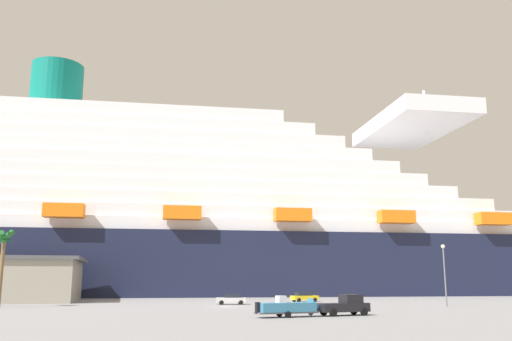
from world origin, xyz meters
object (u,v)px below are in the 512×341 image
cruise_ship (171,224)px  small_boat_on_trailer (292,307)px  parked_car_yellow_taxi (304,297)px  palm_tree (4,244)px  parked_car_silver_sedan (231,299)px  pickup_truck (345,305)px  street_lamp (444,266)px

cruise_ship → small_boat_on_trailer: 80.20m
parked_car_yellow_taxi → palm_tree: bearing=-165.6°
small_boat_on_trailer → parked_car_yellow_taxi: small_boat_on_trailer is taller
small_boat_on_trailer → palm_tree: 44.23m
cruise_ship → parked_car_silver_sedan: cruise_ship is taller
cruise_ship → small_boat_on_trailer: bearing=-81.4°
palm_tree → parked_car_yellow_taxi: size_ratio=2.19×
pickup_truck → parked_car_silver_sedan: size_ratio=1.30×
cruise_ship → pickup_truck: 79.92m
parked_car_silver_sedan → palm_tree: bearing=-173.8°
small_boat_on_trailer → palm_tree: size_ratio=0.77×
cruise_ship → pickup_truck: (17.85, -76.26, -15.87)m
pickup_truck → small_boat_on_trailer: 6.25m
pickup_truck → street_lamp: (20.18, 15.86, 4.54)m
parked_car_yellow_taxi → street_lamp: bearing=-52.3°
parked_car_yellow_taxi → parked_car_silver_sedan: same height
pickup_truck → small_boat_on_trailer: (-6.08, -1.45, -0.08)m
palm_tree → parked_car_yellow_taxi: 48.22m
parked_car_silver_sedan → parked_car_yellow_taxi: bearing=31.3°
cruise_ship → parked_car_yellow_taxi: (22.54, -40.40, -16.08)m
small_boat_on_trailer → parked_car_yellow_taxi: bearing=73.9°
palm_tree → parked_car_silver_sedan: 33.62m
small_boat_on_trailer → palm_tree: palm_tree is taller
pickup_truck → parked_car_yellow_taxi: 36.17m
cruise_ship → parked_car_yellow_taxi: 48.98m
palm_tree → street_lamp: bearing=-7.6°
pickup_truck → small_boat_on_trailer: bearing=-166.6°
cruise_ship → parked_car_yellow_taxi: size_ratio=50.42×
small_boat_on_trailer → parked_car_yellow_taxi: size_ratio=1.69×
pickup_truck → palm_tree: palm_tree is taller
pickup_truck → parked_car_silver_sedan: 29.00m
pickup_truck → parked_car_silver_sedan: bearing=107.8°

